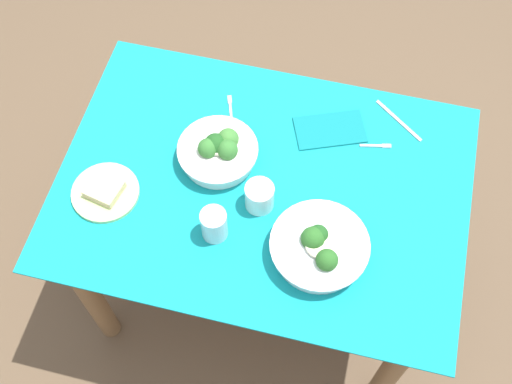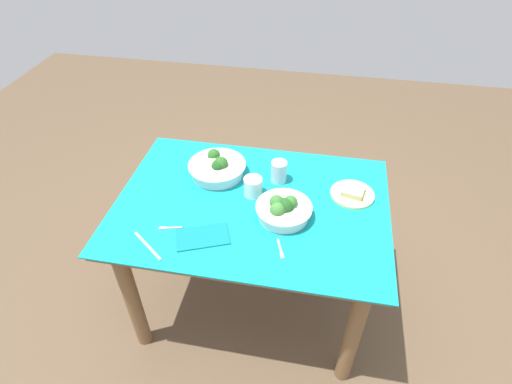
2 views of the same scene
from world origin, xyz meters
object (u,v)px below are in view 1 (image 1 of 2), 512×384
Objects in this scene: napkin_folded_upper at (330,130)px; broccoli_bowl_near at (219,151)px; fork_by_far_bowl at (377,146)px; water_glass_center at (259,196)px; broccoli_bowl_far at (319,248)px; table_knife_left at (399,121)px; fork_by_near_bowl at (230,107)px; water_glass_side at (214,224)px; bread_side_plate at (105,191)px.

broccoli_bowl_near is at bearing 30.54° from napkin_folded_upper.
water_glass_center is at bearing -149.88° from fork_by_far_bowl.
table_knife_left is at bearing -107.52° from broccoli_bowl_far.
broccoli_bowl_far is at bearing 146.05° from broccoli_bowl_near.
fork_by_far_bowl is 0.95× the size of fork_by_near_bowl.
fork_by_near_bowl is at bearing 45.88° from table_knife_left.
water_glass_center is at bearing 141.81° from broccoli_bowl_near.
water_glass_side is (0.10, 0.12, 0.01)m from water_glass_center.
fork_by_far_bowl is at bearing -113.01° from fork_by_near_bowl.
table_knife_left is 0.22m from napkin_folded_upper.
bread_side_plate is 1.02× the size of table_knife_left.
water_glass_center is (0.19, -0.11, 0.01)m from broccoli_bowl_far.
broccoli_bowl_far is at bearing -158.37° from fork_by_near_bowl.
broccoli_bowl_near is 2.51× the size of fork_by_far_bowl.
broccoli_bowl_far is 0.40m from fork_by_far_bowl.
broccoli_bowl_far reaches higher than broccoli_bowl_near.
napkin_folded_upper is (-0.25, -0.42, -0.05)m from water_glass_side.
broccoli_bowl_far reaches higher than bread_side_plate.
table_knife_left is at bearing 52.49° from fork_by_far_bowl.
fork_by_near_bowl is (0.17, -0.31, -0.04)m from water_glass_center.
broccoli_bowl_far is 1.38× the size of bread_side_plate.
fork_by_near_bowl is at bearing -1.75° from napkin_folded_upper.
water_glass_center is 0.35m from fork_by_near_bowl.
water_glass_side is (0.29, 0.01, 0.01)m from broccoli_bowl_far.
water_glass_side is 0.49m from napkin_folded_upper.
broccoli_bowl_near reaches higher than napkin_folded_upper.
broccoli_bowl_far is 2.72× the size of fork_by_near_bowl.
fork_by_far_bowl is (-0.40, -0.39, -0.05)m from water_glass_side.
broccoli_bowl_near reaches higher than fork_by_near_bowl.
broccoli_bowl_near is 2.29× the size of water_glass_side.
broccoli_bowl_far is 2.87× the size of fork_by_far_bowl.
napkin_folded_upper is at bearing -120.81° from water_glass_side.
water_glass_center is at bearing -30.27° from broccoli_bowl_far.
bread_side_plate is 0.91m from table_knife_left.
table_knife_left is at bearing -100.67° from fork_by_near_bowl.
broccoli_bowl_near is at bearing -33.95° from broccoli_bowl_far.
water_glass_center is 0.33m from napkin_folded_upper.
broccoli_bowl_near is 2.72× the size of water_glass_center.
broccoli_bowl_far is at bearing 149.73° from water_glass_center.
bread_side_plate reaches higher than napkin_folded_upper.
water_glass_side is 0.56m from fork_by_far_bowl.
broccoli_bowl_far is 0.63m from bread_side_plate.
napkin_folded_upper is at bearing -110.72° from fork_by_near_bowl.
fork_by_near_bowl is (-0.27, -0.38, -0.01)m from bread_side_plate.
broccoli_bowl_near is at bearing 165.63° from fork_by_near_bowl.
water_glass_side is 0.43m from fork_by_near_bowl.
fork_by_far_bowl is at bearing -135.28° from water_glass_side.
water_glass_side reaches higher than fork_by_near_bowl.
broccoli_bowl_far is 0.52m from table_knife_left.
fork_by_far_bowl is (-0.30, -0.27, -0.04)m from water_glass_center.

